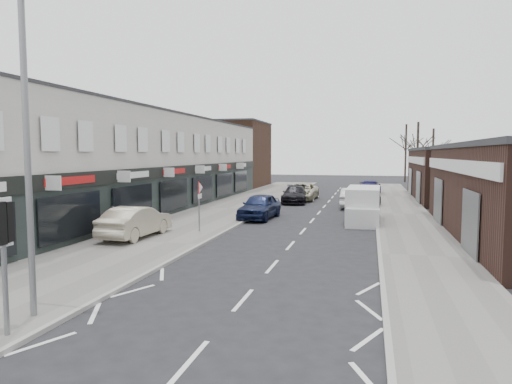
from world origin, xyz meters
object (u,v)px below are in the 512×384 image
Objects in this scene: parked_car_left_a at (260,206)px; parked_car_right_b at (367,195)px; parked_car_left_b at (295,194)px; pedestrian at (113,222)px; parked_car_left_c at (302,192)px; sedan_on_pavement at (136,222)px; parked_car_right_a at (353,198)px; parked_car_right_c at (370,187)px; warning_sign at (200,192)px; street_lamp at (33,136)px; white_van at (363,206)px; traffic_light at (2,234)px.

parked_car_left_a is 1.00× the size of parked_car_right_b.
parked_car_left_b is (0.69, 9.95, -0.09)m from parked_car_left_a.
pedestrian reaches higher than parked_car_left_c.
sedan_on_pavement is at bearing -112.53° from parked_car_left_a.
parked_car_right_c is at bearing -95.03° from parked_car_right_a.
parked_car_left_a is (1.76, 6.08, -1.39)m from warning_sign.
parked_car_right_a reaches higher than parked_car_right_c.
pedestrian is 0.30× the size of parked_car_right_c.
sedan_on_pavement reaches higher than parked_car_right_b.
street_lamp is 20.87m from white_van.
parked_car_right_a is at bearing 61.80° from warning_sign.
pedestrian is 0.32× the size of parked_car_left_a.
parked_car_right_b is (10.84, 18.83, -0.07)m from sedan_on_pavement.
parked_car_left_a is (1.00, 20.09, -1.61)m from traffic_light.
warning_sign is at bearing -141.44° from white_van.
street_lamp reaches higher than parked_car_left_b.
parked_car_left_c is 6.79m from parked_car_right_a.
parked_car_left_b is at bearing 86.78° from traffic_light.
parked_car_right_b is 9.05m from parked_car_right_c.
street_lamp is (-0.13, 1.22, 2.20)m from traffic_light.
white_van reaches higher than pedestrian.
parked_car_right_a is at bearing 57.51° from parked_car_left_a.
warning_sign is at bearing -102.41° from parked_car_left_a.
pedestrian reaches higher than sedan_on_pavement.
parked_car_left_b is at bearing -93.37° from parked_car_left_c.
street_lamp is 1.72× the size of parked_car_right_a.
parked_car_left_a is at bearing -176.87° from white_van.
sedan_on_pavement reaches higher than parked_car_right_c.
parked_car_right_b is (11.91, 19.10, -0.08)m from pedestrian.
parked_car_right_c is (11.07, 27.88, -0.13)m from sedan_on_pavement.
parked_car_left_a is (5.24, 8.73, -0.08)m from pedestrian.
white_van reaches higher than parked_car_left_b.
warning_sign reaches higher than parked_car_right_b.
sedan_on_pavement is at bearing 60.02° from parked_car_right_a.
pedestrian is 19.60m from parked_car_left_b.
warning_sign reaches higher than sedan_on_pavement.
street_lamp is at bearing 102.88° from pedestrian.
parked_car_left_a is at bearing -114.06° from sedan_on_pavement.
white_van is 13.55m from parked_car_left_c.
white_van is at bearing 68.22° from street_lamp.
parked_car_left_c is at bearing 89.64° from parked_car_left_a.
parked_car_right_b is (8.43, 16.45, -1.39)m from warning_sign.
white_van is 1.16× the size of parked_car_left_a.
parked_car_left_b is 1.05× the size of parked_car_right_b.
warning_sign is at bearing 74.11° from parked_car_right_c.
traffic_light is 32.73m from parked_car_left_c.
warning_sign is 0.52× the size of parked_car_right_c.
traffic_light is 0.65× the size of parked_car_left_a.
parked_car_right_c is (7.90, 39.52, -1.67)m from traffic_light.
sedan_on_pavement is 3.02× the size of pedestrian.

